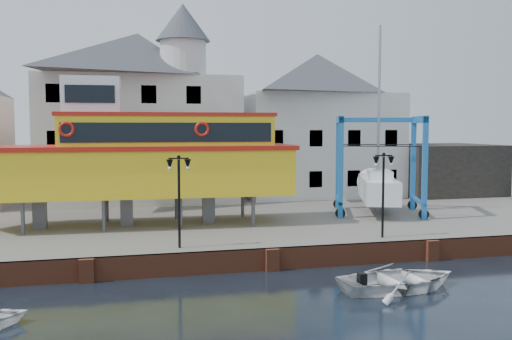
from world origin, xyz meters
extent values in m
plane|color=black|center=(0.00, 0.00, 0.00)|extent=(140.00, 140.00, 0.00)
cube|color=slate|center=(0.00, 11.00, 0.50)|extent=(44.00, 22.00, 1.00)
cube|color=brown|center=(0.00, 0.12, 0.50)|extent=(44.00, 0.25, 1.00)
cube|color=brown|center=(-8.00, -0.05, 0.50)|extent=(0.60, 0.36, 1.00)
cube|color=brown|center=(0.00, -0.05, 0.50)|extent=(0.60, 0.36, 1.00)
cube|color=brown|center=(8.00, -0.05, 0.50)|extent=(0.60, 0.36, 1.00)
cube|color=silver|center=(-5.00, 18.50, 5.50)|extent=(14.00, 8.00, 9.00)
pyramid|color=#3B3E46|center=(-5.00, 18.50, 11.60)|extent=(14.00, 8.00, 3.20)
cube|color=black|center=(-10.50, 14.54, 2.60)|extent=(1.00, 0.08, 1.20)
cube|color=black|center=(-7.50, 14.54, 2.60)|extent=(1.00, 0.08, 1.20)
cube|color=black|center=(-4.50, 14.54, 2.60)|extent=(1.00, 0.08, 1.20)
cube|color=black|center=(-1.50, 14.54, 2.60)|extent=(1.00, 0.08, 1.20)
cube|color=black|center=(-10.50, 14.54, 5.60)|extent=(1.00, 0.08, 1.20)
cube|color=black|center=(-7.50, 14.54, 5.60)|extent=(1.00, 0.08, 1.20)
cube|color=black|center=(-4.50, 14.54, 5.60)|extent=(1.00, 0.08, 1.20)
cube|color=black|center=(-1.50, 14.54, 5.60)|extent=(1.00, 0.08, 1.20)
cube|color=black|center=(-10.50, 14.54, 8.60)|extent=(1.00, 0.08, 1.20)
cube|color=black|center=(-7.50, 14.54, 8.60)|extent=(1.00, 0.08, 1.20)
cube|color=black|center=(-4.50, 14.54, 8.60)|extent=(1.00, 0.08, 1.20)
cube|color=black|center=(-1.50, 14.54, 8.60)|extent=(1.00, 0.08, 1.20)
cylinder|color=silver|center=(-2.00, 16.10, 11.20)|extent=(3.20, 3.20, 2.40)
cone|color=#3B3E46|center=(-2.00, 16.10, 13.70)|extent=(3.80, 3.80, 2.60)
cube|color=silver|center=(9.00, 19.00, 5.00)|extent=(12.00, 8.00, 8.00)
pyramid|color=#3B3E46|center=(9.00, 19.00, 10.60)|extent=(12.00, 8.00, 3.20)
cube|color=black|center=(4.50, 15.04, 2.60)|extent=(1.00, 0.08, 1.20)
cube|color=black|center=(7.50, 15.04, 2.60)|extent=(1.00, 0.08, 1.20)
cube|color=black|center=(10.50, 15.04, 2.60)|extent=(1.00, 0.08, 1.20)
cube|color=black|center=(13.50, 15.04, 2.60)|extent=(1.00, 0.08, 1.20)
cube|color=black|center=(4.50, 15.04, 5.60)|extent=(1.00, 0.08, 1.20)
cube|color=black|center=(7.50, 15.04, 5.60)|extent=(1.00, 0.08, 1.20)
cube|color=black|center=(10.50, 15.04, 5.60)|extent=(1.00, 0.08, 1.20)
cube|color=black|center=(13.50, 15.04, 5.60)|extent=(1.00, 0.08, 1.20)
cube|color=black|center=(19.00, 17.00, 3.00)|extent=(8.00, 7.00, 4.00)
cylinder|color=black|center=(-4.00, 1.20, 3.00)|extent=(0.12, 0.12, 4.00)
cube|color=black|center=(-4.00, 1.20, 5.05)|extent=(0.90, 0.06, 0.06)
sphere|color=black|center=(-4.00, 1.20, 5.12)|extent=(0.16, 0.16, 0.16)
cone|color=black|center=(-4.40, 1.20, 4.78)|extent=(0.32, 0.32, 0.45)
sphere|color=white|center=(-4.40, 1.20, 4.60)|extent=(0.18, 0.18, 0.18)
cone|color=black|center=(-3.60, 1.20, 4.78)|extent=(0.32, 0.32, 0.45)
sphere|color=white|center=(-3.60, 1.20, 4.60)|extent=(0.18, 0.18, 0.18)
cylinder|color=black|center=(6.00, 1.20, 3.00)|extent=(0.12, 0.12, 4.00)
cube|color=black|center=(6.00, 1.20, 5.05)|extent=(0.90, 0.06, 0.06)
sphere|color=black|center=(6.00, 1.20, 5.12)|extent=(0.16, 0.16, 0.16)
cone|color=black|center=(5.60, 1.20, 4.78)|extent=(0.32, 0.32, 0.45)
sphere|color=white|center=(5.60, 1.20, 4.60)|extent=(0.18, 0.18, 0.18)
cone|color=black|center=(6.40, 1.20, 4.78)|extent=(0.32, 0.32, 0.45)
sphere|color=white|center=(6.40, 1.20, 4.60)|extent=(0.18, 0.18, 0.18)
cylinder|color=#59595E|center=(-11.35, 6.25, 1.85)|extent=(0.21, 0.21, 1.70)
cylinder|color=#59595E|center=(-11.23, 9.43, 1.85)|extent=(0.21, 0.21, 1.70)
cylinder|color=#59595E|center=(-7.38, 6.11, 1.85)|extent=(0.21, 0.21, 1.70)
cylinder|color=#59595E|center=(-7.27, 9.28, 1.85)|extent=(0.21, 0.21, 1.70)
cylinder|color=#59595E|center=(-3.42, 5.96, 1.85)|extent=(0.21, 0.21, 1.70)
cylinder|color=#59595E|center=(-3.30, 9.14, 1.85)|extent=(0.21, 0.21, 1.70)
cylinder|color=#59595E|center=(0.55, 5.82, 1.85)|extent=(0.21, 0.21, 1.70)
cylinder|color=#59595E|center=(0.66, 8.99, 1.85)|extent=(0.21, 0.21, 1.70)
cube|color=#59595E|center=(-10.73, 7.82, 1.85)|extent=(0.70, 0.59, 1.70)
cube|color=#59595E|center=(-6.19, 7.65, 1.85)|extent=(0.70, 0.59, 1.70)
cube|color=#59595E|center=(-1.66, 7.49, 1.85)|extent=(0.70, 0.59, 1.70)
cube|color=yellow|center=(-5.06, 7.61, 3.95)|extent=(16.02, 4.88, 2.49)
cube|color=red|center=(-5.06, 7.61, 5.31)|extent=(16.37, 5.08, 0.25)
cube|color=yellow|center=(-3.93, 7.57, 6.10)|extent=(11.47, 4.27, 1.81)
cube|color=black|center=(-4.00, 5.61, 6.16)|extent=(10.88, 0.46, 1.02)
cube|color=black|center=(-3.86, 9.53, 6.16)|extent=(10.88, 0.46, 1.02)
cube|color=red|center=(-3.93, 7.57, 7.11)|extent=(11.70, 4.39, 0.20)
cube|color=white|center=(-7.89, 7.71, 8.04)|extent=(3.05, 3.05, 2.06)
cube|color=black|center=(-7.95, 6.21, 8.13)|extent=(2.48, 0.15, 0.91)
torus|color=red|center=(-9.10, 5.75, 6.33)|extent=(0.80, 0.19, 0.79)
torus|color=red|center=(-2.30, 5.50, 6.33)|extent=(0.80, 0.19, 0.79)
cube|color=#1554A6|center=(6.25, 7.24, 4.02)|extent=(0.39, 0.39, 6.04)
cylinder|color=black|center=(6.25, 7.24, 1.30)|extent=(0.64, 0.41, 0.60)
cube|color=#1554A6|center=(7.61, 11.02, 4.02)|extent=(0.39, 0.39, 6.04)
cylinder|color=black|center=(7.61, 11.02, 1.30)|extent=(0.64, 0.41, 0.60)
cube|color=#1554A6|center=(10.84, 5.59, 4.02)|extent=(0.39, 0.39, 6.04)
cylinder|color=black|center=(10.84, 5.59, 1.30)|extent=(0.64, 0.41, 0.60)
cube|color=#1554A6|center=(12.20, 9.36, 4.02)|extent=(0.39, 0.39, 6.04)
cylinder|color=black|center=(12.20, 9.36, 1.30)|extent=(0.64, 0.41, 0.60)
cube|color=#1554A6|center=(6.93, 9.13, 6.89)|extent=(1.75, 4.16, 0.42)
cube|color=#1554A6|center=(6.93, 9.13, 1.86)|extent=(1.66, 4.13, 0.18)
cube|color=#1554A6|center=(11.52, 7.48, 6.89)|extent=(1.75, 4.16, 0.42)
cube|color=#1554A6|center=(11.52, 7.48, 1.86)|extent=(1.66, 4.13, 0.18)
cube|color=#1554A6|center=(9.91, 10.19, 6.89)|extent=(4.97, 2.04, 0.30)
cube|color=white|center=(9.22, 8.30, 2.55)|extent=(4.06, 6.76, 1.38)
cone|color=white|center=(10.53, 11.91, 2.55)|extent=(2.33, 1.97, 1.98)
cube|color=#59595E|center=(9.22, 8.30, 1.56)|extent=(0.72, 1.53, 0.60)
cube|color=white|center=(9.08, 7.90, 3.50)|extent=(2.18, 2.90, 0.52)
cylinder|color=#99999E|center=(9.37, 8.71, 7.99)|extent=(0.20, 0.20, 9.49)
cube|color=black|center=(8.70, 6.84, 5.29)|extent=(4.34, 1.66, 0.05)
cube|color=black|center=(9.75, 9.76, 5.29)|extent=(4.34, 1.66, 0.05)
imported|color=white|center=(4.14, -4.04, 0.00)|extent=(5.25, 3.94, 1.03)
camera|label=1|loc=(-6.76, -24.28, 6.48)|focal=40.00mm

